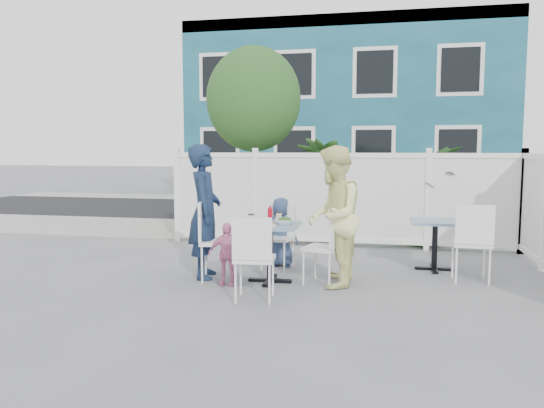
% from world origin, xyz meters
% --- Properties ---
extents(ground, '(80.00, 80.00, 0.00)m').
position_xyz_m(ground, '(0.00, 0.00, 0.00)').
color(ground, slate).
extents(near_sidewalk, '(24.00, 2.60, 0.01)m').
position_xyz_m(near_sidewalk, '(0.00, 3.80, 0.01)').
color(near_sidewalk, gray).
rests_on(near_sidewalk, ground).
extents(street, '(24.00, 5.00, 0.01)m').
position_xyz_m(street, '(0.00, 7.50, 0.00)').
color(street, black).
rests_on(street, ground).
extents(far_sidewalk, '(24.00, 1.60, 0.01)m').
position_xyz_m(far_sidewalk, '(0.00, 10.60, 0.01)').
color(far_sidewalk, gray).
rests_on(far_sidewalk, ground).
extents(building, '(11.00, 6.00, 6.00)m').
position_xyz_m(building, '(-0.50, 14.00, 3.00)').
color(building, navy).
rests_on(building, ground).
extents(fence_back, '(5.86, 0.08, 1.60)m').
position_xyz_m(fence_back, '(0.10, 2.40, 0.78)').
color(fence_back, white).
rests_on(fence_back, ground).
extents(tree, '(1.80, 1.62, 3.59)m').
position_xyz_m(tree, '(-1.60, 3.30, 2.59)').
color(tree, '#382316').
rests_on(tree, ground).
extents(utility_cabinet, '(0.77, 0.58, 1.34)m').
position_xyz_m(utility_cabinet, '(-2.99, 4.00, 0.67)').
color(utility_cabinet, gold).
rests_on(utility_cabinet, ground).
extents(potted_shrub_a, '(1.33, 1.33, 1.86)m').
position_xyz_m(potted_shrub_a, '(-0.20, 3.10, 0.93)').
color(potted_shrub_a, '#213F19').
rests_on(potted_shrub_a, ground).
extents(potted_shrub_b, '(1.56, 1.73, 1.71)m').
position_xyz_m(potted_shrub_b, '(1.49, 3.00, 0.86)').
color(potted_shrub_b, '#213F19').
rests_on(potted_shrub_b, ground).
extents(main_table, '(0.71, 0.71, 0.74)m').
position_xyz_m(main_table, '(-0.54, -0.18, 0.57)').
color(main_table, '#476694').
rests_on(main_table, ground).
extents(spare_table, '(0.66, 0.66, 0.69)m').
position_xyz_m(spare_table, '(1.54, 0.92, 0.54)').
color(spare_table, '#476694').
rests_on(spare_table, ground).
extents(chair_left, '(0.53, 0.54, 1.01)m').
position_xyz_m(chair_left, '(-1.29, -0.22, 0.59)').
color(chair_left, white).
rests_on(chair_left, ground).
extents(chair_right, '(0.51, 0.52, 0.92)m').
position_xyz_m(chair_right, '(0.19, -0.16, 0.54)').
color(chair_right, white).
rests_on(chair_right, ground).
extents(chair_back, '(0.47, 0.46, 0.88)m').
position_xyz_m(chair_back, '(-0.58, 0.64, 0.51)').
color(chair_back, white).
rests_on(chair_back, ground).
extents(chair_near, '(0.47, 0.46, 0.95)m').
position_xyz_m(chair_near, '(-0.53, -1.06, 0.55)').
color(chair_near, white).
rests_on(chair_near, ground).
extents(chair_spare, '(0.45, 0.43, 0.99)m').
position_xyz_m(chair_spare, '(1.93, 0.28, 0.58)').
color(chair_spare, white).
rests_on(chair_spare, ground).
extents(man, '(0.54, 0.71, 1.73)m').
position_xyz_m(man, '(-1.42, -0.11, 0.86)').
color(man, '#14223C').
rests_on(man, ground).
extents(woman, '(0.65, 0.83, 1.71)m').
position_xyz_m(woman, '(0.25, -0.21, 0.85)').
color(woman, '#F4F854').
rests_on(woman, ground).
extents(boy, '(0.49, 0.32, 0.98)m').
position_xyz_m(boy, '(-0.58, 0.75, 0.49)').
color(boy, navy).
rests_on(boy, ground).
extents(toddler, '(0.47, 0.23, 0.77)m').
position_xyz_m(toddler, '(-1.03, -0.43, 0.39)').
color(toddler, pink).
rests_on(toddler, ground).
extents(plate_main, '(0.22, 0.22, 0.01)m').
position_xyz_m(plate_main, '(-0.55, -0.33, 0.75)').
color(plate_main, white).
rests_on(plate_main, main_table).
extents(plate_side, '(0.23, 0.23, 0.02)m').
position_xyz_m(plate_side, '(-0.69, -0.09, 0.75)').
color(plate_side, white).
rests_on(plate_side, main_table).
extents(salad_bowl, '(0.25, 0.25, 0.06)m').
position_xyz_m(salad_bowl, '(-0.35, -0.18, 0.77)').
color(salad_bowl, white).
rests_on(salad_bowl, main_table).
extents(coffee_cup_a, '(0.08, 0.08, 0.12)m').
position_xyz_m(coffee_cup_a, '(-0.76, -0.26, 0.80)').
color(coffee_cup_a, beige).
rests_on(coffee_cup_a, main_table).
extents(coffee_cup_b, '(0.08, 0.08, 0.11)m').
position_xyz_m(coffee_cup_b, '(-0.47, 0.03, 0.80)').
color(coffee_cup_b, beige).
rests_on(coffee_cup_b, main_table).
extents(ketchup_bottle, '(0.06, 0.06, 0.19)m').
position_xyz_m(ketchup_bottle, '(-0.55, -0.15, 0.83)').
color(ketchup_bottle, '#AA0415').
rests_on(ketchup_bottle, main_table).
extents(salt_shaker, '(0.03, 0.03, 0.08)m').
position_xyz_m(salt_shaker, '(-0.64, 0.07, 0.78)').
color(salt_shaker, white).
rests_on(salt_shaker, main_table).
extents(pepper_shaker, '(0.03, 0.03, 0.07)m').
position_xyz_m(pepper_shaker, '(-0.58, 0.07, 0.77)').
color(pepper_shaker, black).
rests_on(pepper_shaker, main_table).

